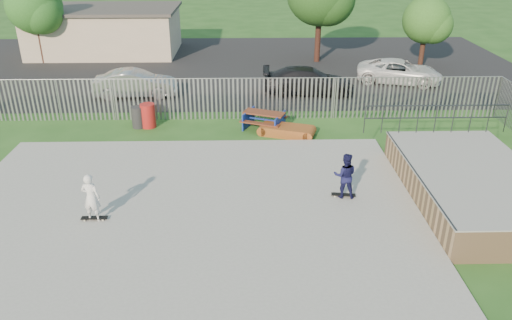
{
  "coord_description": "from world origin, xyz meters",
  "views": [
    {
      "loc": [
        1.95,
        -13.49,
        8.39
      ],
      "look_at": [
        2.31,
        2.0,
        1.1
      ],
      "focal_mm": 35.0,
      "sensor_mm": 36.0,
      "label": 1
    }
  ],
  "objects_px": {
    "skater_white": "(91,197)",
    "tree_left": "(34,6)",
    "car_white": "(400,72)",
    "skater_navy": "(345,176)",
    "car_silver": "(135,84)",
    "funbox": "(287,131)",
    "trash_bin_grey": "(138,117)",
    "picnic_table": "(264,120)",
    "trash_bin_red": "(148,116)",
    "car_dark": "(308,81)",
    "tree_right": "(426,20)"
  },
  "relations": [
    {
      "from": "trash_bin_red",
      "to": "car_silver",
      "type": "xyz_separation_m",
      "value": [
        -1.43,
        4.48,
        0.19
      ]
    },
    {
      "from": "trash_bin_red",
      "to": "trash_bin_grey",
      "type": "xyz_separation_m",
      "value": [
        -0.45,
        -0.02,
        -0.06
      ]
    },
    {
      "from": "tree_right",
      "to": "skater_white",
      "type": "xyz_separation_m",
      "value": [
        -16.11,
        -18.41,
        -2.12
      ]
    },
    {
      "from": "trash_bin_grey",
      "to": "car_white",
      "type": "bearing_deg",
      "value": 26.03
    },
    {
      "from": "funbox",
      "to": "picnic_table",
      "type": "bearing_deg",
      "value": 157.67
    },
    {
      "from": "funbox",
      "to": "tree_left",
      "type": "height_order",
      "value": "tree_left"
    },
    {
      "from": "funbox",
      "to": "skater_white",
      "type": "bearing_deg",
      "value": -113.92
    },
    {
      "from": "car_dark",
      "to": "tree_left",
      "type": "xyz_separation_m",
      "value": [
        -17.02,
        7.29,
        2.96
      ]
    },
    {
      "from": "trash_bin_grey",
      "to": "tree_left",
      "type": "distance_m",
      "value": 15.27
    },
    {
      "from": "tree_left",
      "to": "skater_white",
      "type": "distance_m",
      "value": 22.38
    },
    {
      "from": "tree_left",
      "to": "skater_white",
      "type": "bearing_deg",
      "value": -66.48
    },
    {
      "from": "car_silver",
      "to": "tree_left",
      "type": "bearing_deg",
      "value": 41.66
    },
    {
      "from": "picnic_table",
      "to": "car_dark",
      "type": "xyz_separation_m",
      "value": [
        2.6,
        5.13,
        0.34
      ]
    },
    {
      "from": "tree_left",
      "to": "funbox",
      "type": "bearing_deg",
      "value": -40.75
    },
    {
      "from": "skater_navy",
      "to": "car_dark",
      "type": "bearing_deg",
      "value": -82.93
    },
    {
      "from": "skater_white",
      "to": "tree_left",
      "type": "bearing_deg",
      "value": -57.35
    },
    {
      "from": "funbox",
      "to": "tree_right",
      "type": "distance_m",
      "value": 15.09
    },
    {
      "from": "trash_bin_red",
      "to": "car_silver",
      "type": "height_order",
      "value": "car_silver"
    },
    {
      "from": "car_silver",
      "to": "funbox",
      "type": "bearing_deg",
      "value": -129.68
    },
    {
      "from": "funbox",
      "to": "skater_navy",
      "type": "height_order",
      "value": "skater_navy"
    },
    {
      "from": "trash_bin_red",
      "to": "car_white",
      "type": "xyz_separation_m",
      "value": [
        13.46,
        6.77,
        0.14
      ]
    },
    {
      "from": "car_dark",
      "to": "car_white",
      "type": "relative_size",
      "value": 1.02
    },
    {
      "from": "picnic_table",
      "to": "skater_white",
      "type": "xyz_separation_m",
      "value": [
        -5.56,
        -7.95,
        0.54
      ]
    },
    {
      "from": "car_dark",
      "to": "skater_navy",
      "type": "xyz_separation_m",
      "value": [
        -0.18,
        -11.79,
        0.2
      ]
    },
    {
      "from": "trash_bin_red",
      "to": "tree_left",
      "type": "relative_size",
      "value": 0.2
    },
    {
      "from": "picnic_table",
      "to": "trash_bin_red",
      "type": "distance_m",
      "value": 5.29
    },
    {
      "from": "funbox",
      "to": "trash_bin_grey",
      "type": "distance_m",
      "value": 6.8
    },
    {
      "from": "car_silver",
      "to": "skater_navy",
      "type": "bearing_deg",
      "value": -144.94
    },
    {
      "from": "trash_bin_red",
      "to": "tree_left",
      "type": "xyz_separation_m",
      "value": [
        -9.13,
        12.13,
        3.14
      ]
    },
    {
      "from": "trash_bin_red",
      "to": "trash_bin_grey",
      "type": "relative_size",
      "value": 1.12
    },
    {
      "from": "picnic_table",
      "to": "car_silver",
      "type": "bearing_deg",
      "value": 167.12
    },
    {
      "from": "funbox",
      "to": "tree_left",
      "type": "bearing_deg",
      "value": 157.89
    },
    {
      "from": "funbox",
      "to": "car_white",
      "type": "height_order",
      "value": "car_white"
    },
    {
      "from": "car_dark",
      "to": "skater_navy",
      "type": "relative_size",
      "value": 3.15
    },
    {
      "from": "car_white",
      "to": "skater_navy",
      "type": "distance_m",
      "value": 14.89
    },
    {
      "from": "picnic_table",
      "to": "funbox",
      "type": "height_order",
      "value": "picnic_table"
    },
    {
      "from": "car_dark",
      "to": "skater_white",
      "type": "distance_m",
      "value": 15.41
    },
    {
      "from": "picnic_table",
      "to": "car_dark",
      "type": "bearing_deg",
      "value": 85.65
    },
    {
      "from": "trash_bin_red",
      "to": "car_dark",
      "type": "bearing_deg",
      "value": 31.57
    },
    {
      "from": "car_silver",
      "to": "skater_white",
      "type": "bearing_deg",
      "value": -178.34
    },
    {
      "from": "skater_navy",
      "to": "skater_white",
      "type": "bearing_deg",
      "value": 17.1
    },
    {
      "from": "tree_left",
      "to": "skater_navy",
      "type": "bearing_deg",
      "value": -48.58
    },
    {
      "from": "trash_bin_red",
      "to": "picnic_table",
      "type": "bearing_deg",
      "value": -3.08
    },
    {
      "from": "car_dark",
      "to": "car_white",
      "type": "height_order",
      "value": "car_dark"
    },
    {
      "from": "picnic_table",
      "to": "car_white",
      "type": "relative_size",
      "value": 0.47
    },
    {
      "from": "car_white",
      "to": "skater_white",
      "type": "distance_m",
      "value": 20.35
    },
    {
      "from": "car_white",
      "to": "skater_navy",
      "type": "xyz_separation_m",
      "value": [
        -5.76,
        -13.72,
        0.24
      ]
    },
    {
      "from": "picnic_table",
      "to": "car_white",
      "type": "xyz_separation_m",
      "value": [
        8.18,
        7.06,
        0.3
      ]
    },
    {
      "from": "picnic_table",
      "to": "car_silver",
      "type": "height_order",
      "value": "car_silver"
    },
    {
      "from": "picnic_table",
      "to": "skater_navy",
      "type": "xyz_separation_m",
      "value": [
        2.42,
        -6.66,
        0.54
      ]
    }
  ]
}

